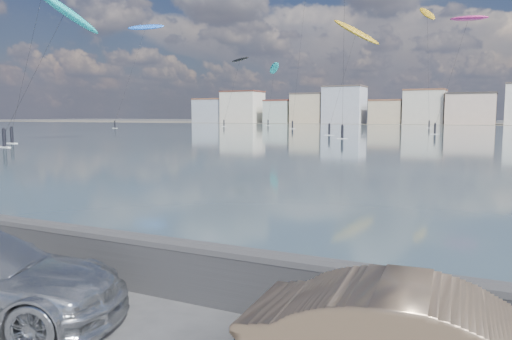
{
  "coord_description": "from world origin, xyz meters",
  "views": [
    {
      "loc": [
        5.18,
        -4.36,
        3.23
      ],
      "look_at": [
        1.0,
        4.0,
        2.2
      ],
      "focal_mm": 35.0,
      "sensor_mm": 36.0,
      "label": 1
    }
  ],
  "objects": [
    {
      "name": "seawall",
      "position": [
        0.0,
        2.7,
        0.58
      ],
      "size": [
        400.0,
        0.36,
        1.08
      ],
      "color": "#28282B",
      "rests_on": "ground"
    },
    {
      "name": "kitesurfer_9",
      "position": [
        -66.09,
        127.44,
        19.24
      ],
      "size": [
        8.28,
        9.25,
        20.54
      ],
      "color": "black",
      "rests_on": "ground"
    },
    {
      "name": "kitesurfer_15",
      "position": [
        -1.73,
        94.07,
        20.16
      ],
      "size": [
        8.78,
        13.05,
        21.55
      ],
      "color": "#E5338C",
      "rests_on": "ground"
    },
    {
      "name": "bay_water",
      "position": [
        0.0,
        91.5,
        0.01
      ],
      "size": [
        500.0,
        177.0,
        0.0
      ],
      "primitive_type": "cube",
      "color": "#394F58",
      "rests_on": "ground"
    },
    {
      "name": "kitesurfer_10",
      "position": [
        -14.81,
        136.84,
        29.35
      ],
      "size": [
        6.39,
        11.61,
        32.69
      ],
      "color": "#BF8C19",
      "rests_on": "ground"
    },
    {
      "name": "kitesurfer_6",
      "position": [
        -19.66,
        85.46,
        17.87
      ],
      "size": [
        8.5,
        15.29,
        21.15
      ],
      "color": "#BF8C19",
      "rests_on": "ground"
    },
    {
      "name": "far_buildings",
      "position": [
        1.31,
        186.0,
        6.03
      ],
      "size": [
        240.79,
        13.26,
        14.6
      ],
      "color": "#9EA8B7",
      "rests_on": "ground"
    },
    {
      "name": "far_shore_strip",
      "position": [
        0.0,
        200.0,
        0.01
      ],
      "size": [
        500.0,
        60.0,
        0.0
      ],
      "primitive_type": "cube",
      "color": "#4C473D",
      "rests_on": "ground"
    },
    {
      "name": "kitesurfer_14",
      "position": [
        -79.75,
        101.38,
        25.7
      ],
      "size": [
        9.9,
        13.51,
        27.35
      ],
      "color": "blue",
      "rests_on": "ground"
    },
    {
      "name": "kitesurfer_17",
      "position": [
        -61.22,
        141.37,
        17.81
      ],
      "size": [
        7.2,
        11.06,
        19.92
      ],
      "color": "#19BFBF",
      "rests_on": "ground"
    },
    {
      "name": "kitesurfer_2",
      "position": [
        -42.54,
        40.15,
        15.49
      ],
      "size": [
        5.1,
        16.71,
        18.6
      ],
      "color": "#19BFBF",
      "rests_on": "ground"
    }
  ]
}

